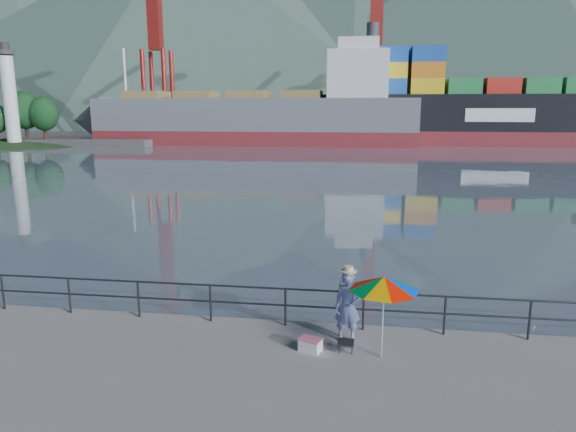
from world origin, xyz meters
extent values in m
cube|color=#505F6D|center=(0.00, 130.00, 0.00)|extent=(500.00, 280.00, 0.00)
cube|color=#514F4C|center=(10.00, 93.00, 0.00)|extent=(200.00, 40.00, 0.40)
cylinder|color=#2D3033|center=(0.00, 1.70, 1.00)|extent=(22.00, 0.05, 0.05)
cylinder|color=#2D3033|center=(0.00, 1.70, 0.55)|extent=(22.00, 0.05, 0.05)
cube|color=#2D3033|center=(0.00, 1.70, 0.50)|extent=(22.00, 0.06, 1.00)
cone|color=#385147|center=(-140.00, 190.00, 27.50)|extent=(228.80, 228.80, 55.00)
cone|color=#385147|center=(-70.00, 200.00, 37.50)|extent=(312.00, 312.00, 75.00)
cone|color=#385147|center=(0.00, 205.00, 34.00)|extent=(282.88, 282.88, 68.00)
cone|color=#385147|center=(60.00, 210.00, 40.00)|extent=(332.80, 332.80, 80.00)
cylinder|color=white|center=(-49.00, 61.00, 6.50)|extent=(2.00, 2.00, 13.00)
cylinder|color=#2D2D2D|center=(-49.00, 61.00, 14.00)|extent=(1.80, 1.80, 2.00)
cube|color=yellow|center=(10.00, 92.00, 1.30)|extent=(6.00, 2.40, 2.60)
cube|color=#194CA5|center=(16.50, 92.00, 1.30)|extent=(6.00, 2.40, 2.60)
cube|color=orange|center=(23.00, 92.00, 1.30)|extent=(6.00, 2.40, 2.60)
cube|color=gray|center=(29.50, 92.00, 1.30)|extent=(6.00, 2.40, 2.60)
cube|color=#267F3F|center=(36.00, 92.00, 3.90)|extent=(6.00, 2.40, 7.80)
cube|color=orange|center=(10.00, 95.00, 3.90)|extent=(6.00, 2.40, 7.80)
cube|color=red|center=(16.50, 95.00, 3.90)|extent=(6.00, 2.40, 7.80)
cube|color=orange|center=(23.00, 95.00, 1.30)|extent=(6.00, 2.40, 2.60)
cube|color=orange|center=(29.50, 95.00, 2.60)|extent=(6.00, 2.40, 5.20)
cube|color=yellow|center=(36.00, 95.00, 2.60)|extent=(6.00, 2.40, 5.20)
cube|color=red|center=(42.50, 95.00, 2.60)|extent=(6.00, 2.40, 5.20)
imported|color=navy|center=(2.61, 1.03, 0.87)|extent=(0.65, 0.43, 1.74)
cylinder|color=white|center=(3.41, 0.28, 0.88)|extent=(0.04, 0.04, 1.76)
cone|color=#EB9E00|center=(3.41, 0.28, 1.76)|extent=(1.81, 1.81, 0.32)
cube|color=black|center=(2.60, 0.46, 0.22)|extent=(0.39, 0.39, 0.05)
cube|color=#2D3033|center=(2.60, 0.46, 0.10)|extent=(0.31, 0.31, 0.19)
cube|color=silver|center=(1.78, 0.35, 0.14)|extent=(0.57, 0.48, 0.28)
cylinder|color=black|center=(2.35, 1.86, 0.00)|extent=(0.17, 1.82, 1.28)
cube|color=maroon|center=(-14.08, 71.08, 0.75)|extent=(50.81, 8.79, 2.50)
cube|color=slate|center=(-14.08, 71.08, 4.50)|extent=(50.81, 8.79, 5.00)
cube|color=silver|center=(2.18, 71.08, 10.50)|extent=(9.00, 7.39, 7.00)
cube|color=maroon|center=(23.39, 75.66, 0.75)|extent=(54.51, 9.08, 2.50)
cube|color=black|center=(23.39, 75.66, 4.80)|extent=(54.51, 9.08, 5.60)
camera|label=1|loc=(2.79, -10.66, 5.55)|focal=32.00mm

